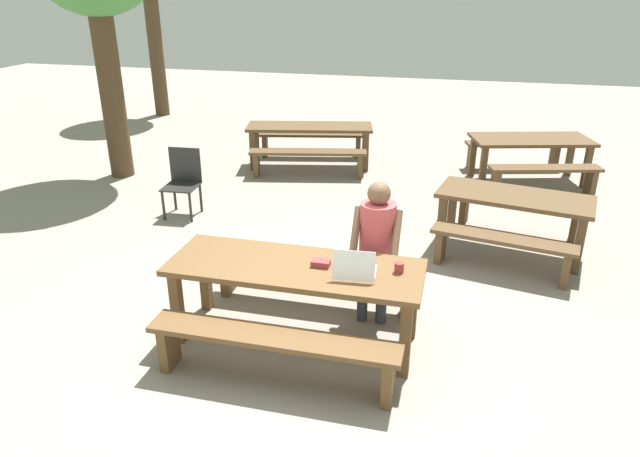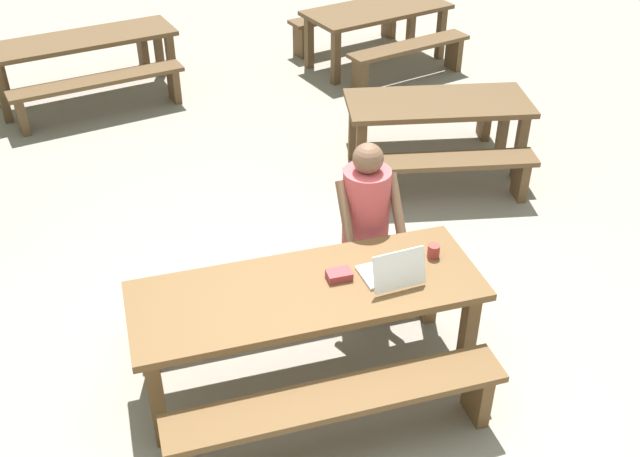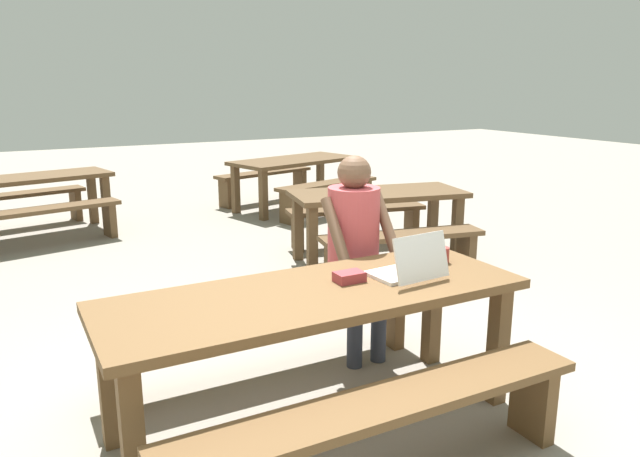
{
  "view_description": "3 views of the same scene",
  "coord_description": "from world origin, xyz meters",
  "px_view_note": "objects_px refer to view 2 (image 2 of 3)",
  "views": [
    {
      "loc": [
        1.27,
        -4.21,
        3.0
      ],
      "look_at": [
        0.16,
        0.25,
        0.99
      ],
      "focal_mm": 32.43,
      "sensor_mm": 36.0,
      "label": 1
    },
    {
      "loc": [
        -0.95,
        -3.48,
        3.64
      ],
      "look_at": [
        0.16,
        0.25,
        0.99
      ],
      "focal_mm": 41.99,
      "sensor_mm": 36.0,
      "label": 2
    },
    {
      "loc": [
        -1.35,
        -2.57,
        1.78
      ],
      "look_at": [
        0.16,
        0.25,
        0.99
      ],
      "focal_mm": 33.9,
      "sensor_mm": 36.0,
      "label": 3
    }
  ],
  "objects_px": {
    "picnic_table_mid": "(377,16)",
    "laptop": "(392,271)",
    "picnic_table_front": "(307,301)",
    "picnic_table_distant": "(438,112)",
    "person_seated": "(367,216)",
    "small_pouch": "(339,275)",
    "picnic_table_rear": "(81,47)",
    "coffee_mug": "(434,251)"
  },
  "relations": [
    {
      "from": "picnic_table_mid",
      "to": "laptop",
      "type": "bearing_deg",
      "value": -124.3
    },
    {
      "from": "picnic_table_front",
      "to": "laptop",
      "type": "bearing_deg",
      "value": -7.23
    },
    {
      "from": "picnic_table_front",
      "to": "picnic_table_distant",
      "type": "relative_size",
      "value": 1.2
    },
    {
      "from": "person_seated",
      "to": "picnic_table_mid",
      "type": "bearing_deg",
      "value": 68.93
    },
    {
      "from": "small_pouch",
      "to": "picnic_table_rear",
      "type": "xyz_separation_m",
      "value": [
        -1.44,
        5.01,
        -0.17
      ]
    },
    {
      "from": "picnic_table_front",
      "to": "person_seated",
      "type": "relative_size",
      "value": 1.65
    },
    {
      "from": "laptop",
      "to": "coffee_mug",
      "type": "distance_m",
      "value": 0.38
    },
    {
      "from": "small_pouch",
      "to": "coffee_mug",
      "type": "distance_m",
      "value": 0.66
    },
    {
      "from": "laptop",
      "to": "coffee_mug",
      "type": "relative_size",
      "value": 4.07
    },
    {
      "from": "picnic_table_front",
      "to": "picnic_table_distant",
      "type": "height_order",
      "value": "picnic_table_front"
    },
    {
      "from": "coffee_mug",
      "to": "picnic_table_rear",
      "type": "relative_size",
      "value": 0.04
    },
    {
      "from": "coffee_mug",
      "to": "person_seated",
      "type": "height_order",
      "value": "person_seated"
    },
    {
      "from": "picnic_table_front",
      "to": "picnic_table_distant",
      "type": "bearing_deg",
      "value": 50.59
    },
    {
      "from": "person_seated",
      "to": "picnic_table_distant",
      "type": "xyz_separation_m",
      "value": [
        1.33,
        1.75,
        -0.18
      ]
    },
    {
      "from": "coffee_mug",
      "to": "picnic_table_mid",
      "type": "xyz_separation_m",
      "value": [
        1.46,
        5.02,
        -0.19
      ]
    },
    {
      "from": "coffee_mug",
      "to": "picnic_table_rear",
      "type": "distance_m",
      "value": 5.39
    },
    {
      "from": "coffee_mug",
      "to": "picnic_table_rear",
      "type": "bearing_deg",
      "value": 112.88
    },
    {
      "from": "small_pouch",
      "to": "picnic_table_mid",
      "type": "height_order",
      "value": "small_pouch"
    },
    {
      "from": "picnic_table_front",
      "to": "picnic_table_distant",
      "type": "xyz_separation_m",
      "value": [
        1.94,
        2.36,
        -0.05
      ]
    },
    {
      "from": "small_pouch",
      "to": "picnic_table_mid",
      "type": "relative_size",
      "value": 0.08
    },
    {
      "from": "picnic_table_front",
      "to": "coffee_mug",
      "type": "relative_size",
      "value": 24.34
    },
    {
      "from": "laptop",
      "to": "small_pouch",
      "type": "distance_m",
      "value": 0.33
    },
    {
      "from": "picnic_table_mid",
      "to": "small_pouch",
      "type": "bearing_deg",
      "value": -127.74
    },
    {
      "from": "coffee_mug",
      "to": "picnic_table_distant",
      "type": "distance_m",
      "value": 2.52
    },
    {
      "from": "coffee_mug",
      "to": "small_pouch",
      "type": "bearing_deg",
      "value": -176.07
    },
    {
      "from": "picnic_table_mid",
      "to": "picnic_table_distant",
      "type": "xyz_separation_m",
      "value": [
        -0.4,
        -2.74,
        -0.01
      ]
    },
    {
      "from": "coffee_mug",
      "to": "picnic_table_mid",
      "type": "distance_m",
      "value": 5.23
    },
    {
      "from": "picnic_table_front",
      "to": "laptop",
      "type": "relative_size",
      "value": 5.99
    },
    {
      "from": "person_seated",
      "to": "picnic_table_front",
      "type": "bearing_deg",
      "value": -135.07
    },
    {
      "from": "laptop",
      "to": "picnic_table_rear",
      "type": "xyz_separation_m",
      "value": [
        -1.75,
        5.11,
        -0.2
      ]
    },
    {
      "from": "picnic_table_front",
      "to": "laptop",
      "type": "height_order",
      "value": "laptop"
    },
    {
      "from": "picnic_table_front",
      "to": "small_pouch",
      "type": "distance_m",
      "value": 0.26
    },
    {
      "from": "coffee_mug",
      "to": "picnic_table_distant",
      "type": "bearing_deg",
      "value": 65.03
    },
    {
      "from": "picnic_table_mid",
      "to": "picnic_table_rear",
      "type": "xyz_separation_m",
      "value": [
        -3.56,
        -0.05,
        0.0
      ]
    },
    {
      "from": "picnic_table_distant",
      "to": "coffee_mug",
      "type": "bearing_deg",
      "value": -103.59
    },
    {
      "from": "person_seated",
      "to": "picnic_table_rear",
      "type": "height_order",
      "value": "person_seated"
    },
    {
      "from": "person_seated",
      "to": "picnic_table_distant",
      "type": "distance_m",
      "value": 2.21
    },
    {
      "from": "laptop",
      "to": "person_seated",
      "type": "xyz_separation_m",
      "value": [
        0.08,
        0.67,
        -0.03
      ]
    },
    {
      "from": "picnic_table_front",
      "to": "coffee_mug",
      "type": "height_order",
      "value": "coffee_mug"
    },
    {
      "from": "picnic_table_distant",
      "to": "picnic_table_front",
      "type": "bearing_deg",
      "value": -118.03
    },
    {
      "from": "small_pouch",
      "to": "picnic_table_distant",
      "type": "height_order",
      "value": "small_pouch"
    },
    {
      "from": "picnic_table_rear",
      "to": "picnic_table_distant",
      "type": "relative_size",
      "value": 1.2
    }
  ]
}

